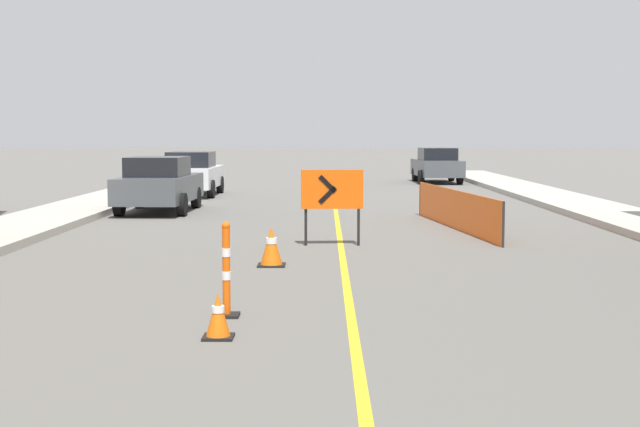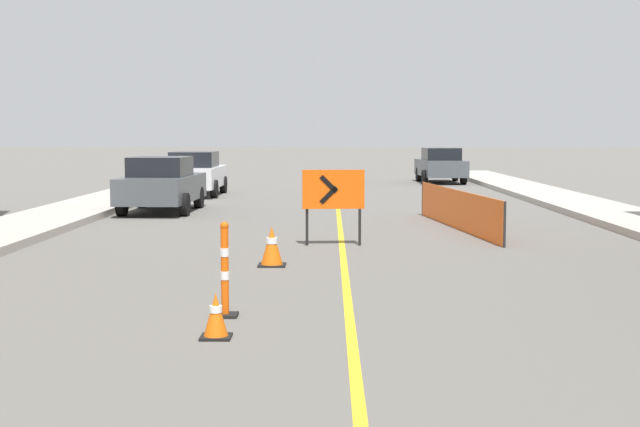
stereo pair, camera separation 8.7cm
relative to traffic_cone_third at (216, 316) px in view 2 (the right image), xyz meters
The scene contains 11 objects.
lane_stripe 12.56m from the traffic_cone_third, 83.13° to the left, with size 0.12×54.99×0.01m.
sidewalk_left 13.79m from the traffic_cone_third, 115.29° to the left, with size 2.24×54.99×0.18m.
sidewalk_right 15.31m from the traffic_cone_third, 54.50° to the left, with size 2.24×54.99×0.18m.
traffic_cone_third is the anchor object (origin of this frame).
traffic_cone_fourth 5.38m from the traffic_cone_third, 87.14° to the left, with size 0.47×0.47×0.68m.
delineator_post_rear 1.20m from the traffic_cone_third, 91.70° to the left, with size 0.31×0.31×1.18m.
arrow_barricade_primary 8.30m from the traffic_cone_third, 80.76° to the left, with size 1.25×0.15×1.53m.
safety_mesh_fence 12.13m from the traffic_cone_third, 69.40° to the left, with size 0.94×7.08×0.92m.
parked_car_curb_near 16.13m from the traffic_cone_third, 102.77° to the left, with size 1.96×4.36×1.59m.
parked_car_curb_mid 22.77m from the traffic_cone_third, 99.17° to the left, with size 1.94×4.32×1.59m.
parked_car_curb_far 31.52m from the traffic_cone_third, 78.49° to the left, with size 1.99×4.37×1.59m.
Camera 2 is at (-0.24, 5.36, 2.26)m, focal length 50.00 mm.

